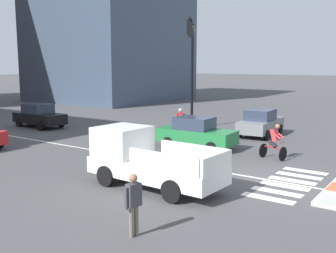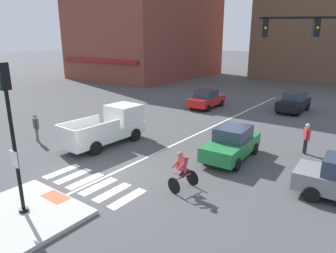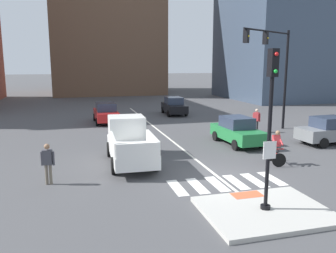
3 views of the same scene
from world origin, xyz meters
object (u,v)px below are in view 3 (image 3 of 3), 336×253
car_green_eastbound_mid (237,131)px  pedestrian_waiting_far_side (256,119)px  car_grey_cross_right (331,130)px  pedestrian_at_curb_left (48,161)px  car_black_eastbound_distant (174,106)px  signal_pole (270,116)px  pickup_truck_white_westbound_near (129,142)px  cyclist (276,147)px  traffic_light_mast (275,61)px  car_red_westbound_distant (106,113)px

car_green_eastbound_mid → pedestrian_waiting_far_side: pedestrian_waiting_far_side is taller
car_grey_cross_right → pedestrian_at_curb_left: 16.23m
car_grey_cross_right → car_black_eastbound_distant: same height
car_black_eastbound_distant → pedestrian_at_curb_left: 19.95m
car_green_eastbound_mid → car_black_eastbound_distant: bearing=91.2°
pedestrian_waiting_far_side → car_green_eastbound_mid: bearing=-135.0°
car_grey_cross_right → pedestrian_waiting_far_side: (-2.59, 4.26, 0.17)m
signal_pole → pickup_truck_white_westbound_near: 8.20m
cyclist → pedestrian_at_curb_left: 10.32m
car_green_eastbound_mid → pickup_truck_white_westbound_near: size_ratio=0.81×
signal_pole → traffic_light_mast: traffic_light_mast is taller
signal_pole → pedestrian_at_curb_left: size_ratio=3.04×
traffic_light_mast → car_red_westbound_distant: traffic_light_mast is taller
signal_pole → pedestrian_waiting_far_side: signal_pole is taller
pedestrian_at_curb_left → car_red_westbound_distant: bearing=75.9°
signal_pole → traffic_light_mast: bearing=57.7°
car_black_eastbound_distant → car_green_eastbound_mid: same height
pedestrian_waiting_far_side → car_grey_cross_right: bearing=-58.6°
pedestrian_at_curb_left → pedestrian_waiting_far_side: bearing=28.8°
traffic_light_mast → pedestrian_waiting_far_side: 4.12m
traffic_light_mast → car_grey_cross_right: 6.05m
pedestrian_at_curb_left → pedestrian_waiting_far_side: size_ratio=1.00×
traffic_light_mast → pickup_truck_white_westbound_near: (-10.85, -4.78, -3.95)m
signal_pole → cyclist: bearing=54.9°
car_black_eastbound_distant → cyclist: size_ratio=2.49×
car_grey_cross_right → pedestrian_waiting_far_side: bearing=121.4°
car_red_westbound_distant → pedestrian_waiting_far_side: pedestrian_waiting_far_side is taller
pickup_truck_white_westbound_near → pedestrian_waiting_far_side: bearing=26.6°
car_grey_cross_right → pedestrian_at_curb_left: bearing=-169.1°
car_black_eastbound_distant → pedestrian_at_curb_left: (-10.19, -17.15, 0.17)m
car_green_eastbound_mid → pedestrian_at_curb_left: bearing=-157.0°
traffic_light_mast → car_red_westbound_distant: (-10.94, 6.86, -4.12)m
signal_pole → car_grey_cross_right: signal_pole is taller
traffic_light_mast → pedestrian_waiting_far_side: size_ratio=4.24×
signal_pole → cyclist: signal_pole is taller
car_black_eastbound_distant → pedestrian_waiting_far_side: size_ratio=2.50×
car_black_eastbound_distant → traffic_light_mast: bearing=-66.5°
cyclist → car_grey_cross_right: bearing=27.8°
traffic_light_mast → car_green_eastbound_mid: traffic_light_mast is taller
signal_pole → car_grey_cross_right: size_ratio=1.21×
car_red_westbound_distant → car_grey_cross_right: 16.60m
car_red_westbound_distant → pedestrian_waiting_far_side: 11.92m
pickup_truck_white_westbound_near → pedestrian_waiting_far_side: 10.84m
traffic_light_mast → pedestrian_at_curb_left: traffic_light_mast is taller
signal_pole → pedestrian_waiting_far_side: 13.80m
car_black_eastbound_distant → pedestrian_at_curb_left: size_ratio=2.50×
pickup_truck_white_westbound_near → cyclist: pickup_truck_white_westbound_near is taller
car_grey_cross_right → cyclist: 6.35m
signal_pole → car_green_eastbound_mid: (3.51, 9.13, -2.38)m
pedestrian_at_curb_left → car_grey_cross_right: bearing=10.9°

